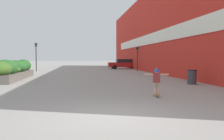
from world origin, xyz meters
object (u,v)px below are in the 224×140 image
skateboard (156,95)px  traffic_light_right (137,54)px  skateboarder (156,79)px  trash_bin (192,77)px  car_center_left (202,64)px  traffic_light_left (36,52)px  car_leftmost (124,64)px

skateboard → traffic_light_right: (4.45, 22.03, 2.12)m
skateboarder → trash_bin: 6.11m
skateboarder → trash_bin: bearing=56.0°
car_center_left → traffic_light_right: bearing=109.6°
trash_bin → traffic_light_left: bearing=125.2°
skateboard → traffic_light_left: (-8.72, 22.54, 2.38)m
skateboard → traffic_light_right: traffic_light_right is taller
skateboarder → skateboard: bearing=77.0°
car_leftmost → traffic_light_left: bearing=113.9°
skateboarder → car_center_left: (15.76, 26.06, -0.07)m
trash_bin → car_leftmost: car_leftmost is taller
trash_bin → car_center_left: car_center_left is taller
traffic_light_left → trash_bin: bearing=-54.8°
car_leftmost → traffic_light_right: bearing=-173.0°
traffic_light_left → traffic_light_right: size_ratio=1.14×
skateboarder → car_center_left: car_center_left is taller
skateboarder → traffic_light_left: (-8.72, 22.54, 1.67)m
trash_bin → traffic_light_left: size_ratio=0.26×
skateboard → traffic_light_left: bearing=116.6°
skateboarder → traffic_light_right: 22.51m
skateboard → skateboarder: (-0.00, -0.00, 0.71)m
skateboard → car_leftmost: size_ratio=0.13×
skateboard → skateboarder: 0.71m
trash_bin → car_leftmost: bearing=90.4°
traffic_light_left → skateboard: bearing=-68.9°
car_leftmost → car_center_left: bearing=-99.3°
car_center_left → traffic_light_left: (-24.48, -3.52, 1.74)m
car_center_left → skateboarder: bearing=148.8°
skateboard → car_leftmost: car_leftmost is taller
skateboarder → car_leftmost: car_leftmost is taller
skateboarder → trash_bin: skateboarder is taller
skateboarder → trash_bin: (3.87, 4.71, -0.31)m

